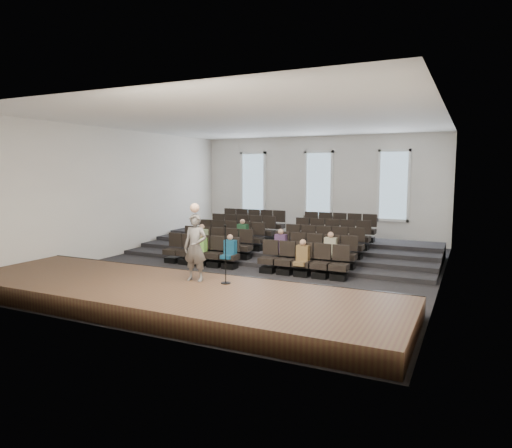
% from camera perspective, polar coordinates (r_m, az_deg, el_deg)
% --- Properties ---
extents(ground, '(14.00, 14.00, 0.00)m').
position_cam_1_polar(ground, '(16.06, 0.02, -5.41)').
color(ground, black).
rests_on(ground, ground).
extents(ceiling, '(12.00, 14.00, 0.02)m').
position_cam_1_polar(ceiling, '(15.79, 0.02, 12.67)').
color(ceiling, white).
rests_on(ceiling, ground).
extents(wall_back, '(12.00, 0.04, 5.00)m').
position_cam_1_polar(wall_back, '(22.26, 7.86, 4.40)').
color(wall_back, white).
rests_on(wall_back, ground).
extents(wall_front, '(12.00, 0.04, 5.00)m').
position_cam_1_polar(wall_front, '(9.88, -17.83, 1.34)').
color(wall_front, white).
rests_on(wall_front, ground).
extents(wall_left, '(0.04, 14.00, 5.00)m').
position_cam_1_polar(wall_left, '(19.11, -16.53, 3.82)').
color(wall_left, white).
rests_on(wall_left, ground).
extents(wall_right, '(0.04, 14.00, 5.00)m').
position_cam_1_polar(wall_right, '(14.21, 22.51, 2.69)').
color(wall_right, white).
rests_on(wall_right, ground).
extents(stage, '(11.80, 3.60, 0.50)m').
position_cam_1_polar(stage, '(11.74, -10.91, -8.83)').
color(stage, '#44311D').
rests_on(stage, ground).
extents(stage_lip, '(11.80, 0.06, 0.52)m').
position_cam_1_polar(stage_lip, '(13.15, -6.30, -7.05)').
color(stage_lip, black).
rests_on(stage_lip, ground).
extents(risers, '(11.80, 4.80, 0.60)m').
position_cam_1_polar(risers, '(18.88, 4.18, -2.99)').
color(risers, black).
rests_on(risers, ground).
extents(seating_rows, '(6.80, 4.70, 1.67)m').
position_cam_1_polar(seating_rows, '(17.31, 2.22, -2.23)').
color(seating_rows, black).
rests_on(seating_rows, ground).
extents(windows, '(8.44, 0.10, 3.24)m').
position_cam_1_polar(windows, '(22.19, 7.82, 4.91)').
color(windows, white).
rests_on(windows, wall_back).
extents(audience, '(5.45, 2.64, 1.10)m').
position_cam_1_polar(audience, '(16.13, -0.35, -2.51)').
color(audience, '#82D454').
rests_on(audience, seating_rows).
extents(speaker, '(0.67, 0.47, 1.76)m').
position_cam_1_polar(speaker, '(11.96, -7.60, -2.93)').
color(speaker, '#595654').
rests_on(speaker, stage).
extents(mic_stand, '(0.25, 0.25, 1.52)m').
position_cam_1_polar(mic_stand, '(11.68, -3.81, -5.26)').
color(mic_stand, black).
rests_on(mic_stand, stage).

